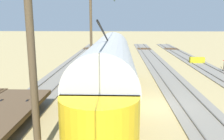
{
  "coord_description": "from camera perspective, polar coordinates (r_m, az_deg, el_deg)",
  "views": [
    {
      "loc": [
        1.94,
        14.29,
        5.26
      ],
      "look_at": [
        2.49,
        -1.56,
        1.98
      ],
      "focal_mm": 38.07,
      "sensor_mm": 36.0,
      "label": 1
    }
  ],
  "objects": [
    {
      "name": "track_adjacent_siding",
      "position": [
        16.14,
        18.28,
        -7.73
      ],
      "size": [
        2.8,
        80.0,
        0.18
      ],
      "color": "slate",
      "rests_on": "ground"
    },
    {
      "name": "catenary_pole_foreground",
      "position": [
        26.03,
        -4.92,
        9.15
      ],
      "size": [
        2.75,
        0.28,
        7.92
      ],
      "color": "#4C3D28",
      "rests_on": "ground"
    },
    {
      "name": "track_end_bumper",
      "position": [
        31.71,
        19.72,
        2.2
      ],
      "size": [
        1.8,
        0.6,
        0.8
      ],
      "primitive_type": "cube",
      "color": "#B2A519",
      "rests_on": "ground"
    },
    {
      "name": "track_outer_siding",
      "position": [
        16.55,
        -18.76,
        -7.29
      ],
      "size": [
        2.8,
        80.0,
        0.18
      ],
      "color": "slate",
      "rests_on": "ground"
    },
    {
      "name": "vintage_streetcar",
      "position": [
        14.48,
        -0.58,
        -0.27
      ],
      "size": [
        2.65,
        16.76,
        5.12
      ],
      "color": "gold",
      "rests_on": "ground"
    },
    {
      "name": "ground_plane",
      "position": [
        15.35,
        9.22,
        -8.51
      ],
      "size": [
        220.0,
        220.0,
        0.0
      ],
      "primitive_type": "plane",
      "color": "tan"
    },
    {
      "name": "switch_stand",
      "position": [
        27.43,
        25.28,
        1.0
      ],
      "size": [
        0.5,
        0.3,
        1.24
      ],
      "color": "black",
      "rests_on": "ground"
    },
    {
      "name": "track_third_siding",
      "position": [
        15.51,
        -0.49,
        -7.91
      ],
      "size": [
        2.8,
        80.0,
        0.18
      ],
      "color": "slate",
      "rests_on": "ground"
    },
    {
      "name": "catenary_pole_mid_near",
      "position": [
        8.94,
        -18.36,
        3.78
      ],
      "size": [
        2.75,
        0.28,
        7.92
      ],
      "color": "#4C3D28",
      "rests_on": "ground"
    }
  ]
}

